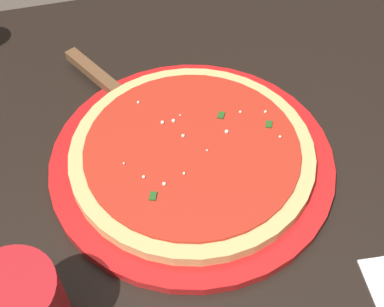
% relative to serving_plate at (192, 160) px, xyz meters
% --- Properties ---
extents(restaurant_table, '(1.10, 0.92, 0.74)m').
position_rel_serving_plate_xyz_m(restaurant_table, '(0.04, -0.04, -0.13)').
color(restaurant_table, black).
rests_on(restaurant_table, ground_plane).
extents(serving_plate, '(0.37, 0.37, 0.01)m').
position_rel_serving_plate_xyz_m(serving_plate, '(0.00, 0.00, 0.00)').
color(serving_plate, red).
rests_on(serving_plate, restaurant_table).
extents(pizza, '(0.31, 0.31, 0.02)m').
position_rel_serving_plate_xyz_m(pizza, '(0.00, 0.00, 0.02)').
color(pizza, '#DBB26B').
rests_on(pizza, serving_plate).
extents(pizza_server, '(0.14, 0.22, 0.01)m').
position_rel_serving_plate_xyz_m(pizza_server, '(-0.08, 0.15, 0.01)').
color(pizza_server, silver).
rests_on(pizza_server, serving_plate).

